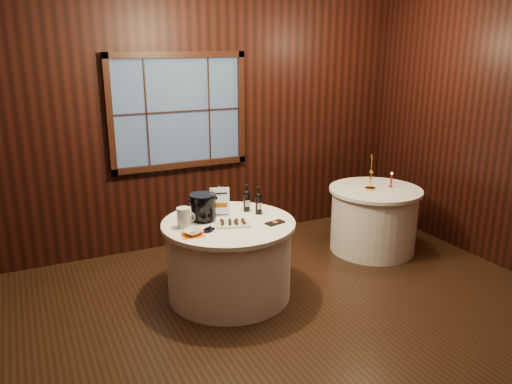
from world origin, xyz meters
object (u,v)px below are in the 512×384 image
port_bottle_right (259,202)px  glass_pitcher (184,217)px  side_table (373,219)px  ice_bucket (203,207)px  sign_stand (220,206)px  port_bottle_left (247,200)px  red_candle (391,181)px  chocolate_box (275,223)px  main_table (229,258)px  grape_bunch (210,230)px  chocolate_plate (233,223)px  cracker_bowl (193,232)px  brass_candlestick (371,177)px

port_bottle_right → glass_pitcher: size_ratio=1.51×
side_table → ice_bucket: ice_bucket is taller
sign_stand → port_bottle_left: 0.30m
red_candle → side_table: bearing=168.4°
red_candle → port_bottle_right: bearing=-174.4°
port_bottle_left → chocolate_box: bearing=-68.9°
main_table → side_table: size_ratio=1.19×
main_table → grape_bunch: (-0.26, -0.18, 0.40)m
port_bottle_right → side_table: bearing=19.2°
chocolate_box → glass_pitcher: size_ratio=0.97×
chocolate_plate → port_bottle_right: bearing=26.5°
sign_stand → ice_bucket: (-0.19, -0.04, 0.03)m
chocolate_box → cracker_bowl: bearing=162.8°
port_bottle_right → grape_bunch: bearing=-145.7°
sign_stand → ice_bucket: bearing=-149.9°
glass_pitcher → cracker_bowl: glass_pitcher is taller
chocolate_plate → cracker_bowl: chocolate_plate is taller
sign_stand → port_bottle_right: bearing=1.9°
chocolate_box → brass_candlestick: (1.54, 0.54, 0.15)m
sign_stand → brass_candlestick: bearing=20.5°
red_candle → chocolate_box: bearing=-164.7°
main_table → sign_stand: 0.52m
chocolate_plate → chocolate_box: 0.40m
grape_bunch → brass_candlestick: brass_candlestick is taller
port_bottle_left → glass_pitcher: 0.73m
port_bottle_left → chocolate_box: port_bottle_left is taller
port_bottle_right → chocolate_box: bearing=-75.5°
ice_bucket → red_candle: bearing=2.9°
brass_candlestick → chocolate_box: bearing=-160.8°
cracker_bowl → chocolate_plate: bearing=10.1°
chocolate_box → red_candle: size_ratio=1.00×
port_bottle_left → grape_bunch: port_bottle_left is taller
main_table → glass_pitcher: (-0.43, 0.04, 0.48)m
grape_bunch → red_candle: bearing=10.2°
chocolate_box → grape_bunch: bearing=162.0°
port_bottle_right → red_candle: port_bottle_right is taller
sign_stand → brass_candlestick: (1.93, 0.12, 0.05)m
glass_pitcher → cracker_bowl: 0.23m
ice_bucket → grape_bunch: (-0.06, -0.32, -0.12)m
port_bottle_left → main_table: bearing=-134.1°
grape_bunch → glass_pitcher: bearing=127.6°
side_table → chocolate_box: 1.75m
port_bottle_right → ice_bucket: bearing=-174.2°
glass_pitcher → red_candle: (2.62, 0.22, -0.02)m
grape_bunch → glass_pitcher: glass_pitcher is taller
grape_bunch → red_candle: (2.45, 0.44, 0.05)m
sign_stand → chocolate_plate: sign_stand is taller
port_bottle_right → port_bottle_left: bearing=130.7°
sign_stand → chocolate_plate: bearing=-69.9°
grape_bunch → sign_stand: bearing=56.0°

